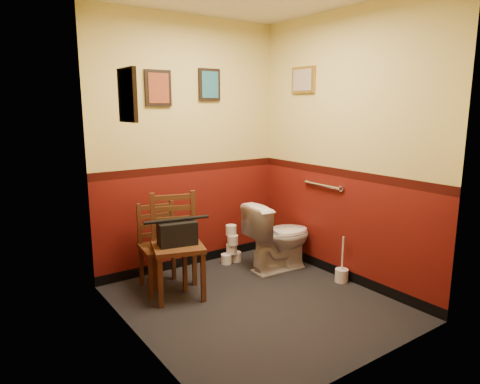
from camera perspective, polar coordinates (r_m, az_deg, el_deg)
name	(u,v)px	position (r m, az deg, el deg)	size (l,w,h in m)	color
floor	(256,303)	(4.05, 2.10, -14.59)	(2.20, 2.40, 0.00)	black
wall_back	(189,146)	(4.67, -6.76, 6.10)	(2.20, 2.70, 0.00)	#5B120C
wall_front	(372,175)	(2.82, 17.24, 2.21)	(2.20, 2.70, 0.00)	#5B120C
wall_left	(134,167)	(3.13, -14.00, 3.25)	(2.40, 2.70, 0.00)	#5B120C
wall_right	(344,149)	(4.42, 13.73, 5.56)	(2.40, 2.70, 0.00)	#5B120C
grab_bar	(322,185)	(4.62, 10.92, 0.90)	(0.05, 0.56, 0.06)	silver
framed_print_back_a	(158,88)	(4.48, -10.86, 13.44)	(0.28, 0.04, 0.36)	black
framed_print_back_b	(209,85)	(4.76, -4.10, 14.08)	(0.26, 0.04, 0.34)	black
framed_print_left	(128,95)	(3.20, -14.75, 12.38)	(0.04, 0.30, 0.38)	black
framed_print_right	(303,80)	(4.81, 8.42, 14.56)	(0.04, 0.34, 0.28)	olive
toilet	(279,237)	(4.72, 5.21, -5.96)	(0.42, 0.76, 0.74)	white
toilet_brush	(342,274)	(4.59, 13.40, -10.64)	(0.13, 0.13, 0.48)	silver
chair_left	(161,246)	(4.30, -10.52, -7.14)	(0.44, 0.44, 0.84)	#533119
chair_right	(177,245)	(4.10, -8.42, -7.05)	(0.57, 0.57, 0.97)	#533119
handbag	(177,233)	(4.02, -8.37, -5.44)	(0.38, 0.24, 0.26)	black
tp_stack	(232,247)	(4.94, -1.14, -7.33)	(0.26, 0.16, 0.45)	silver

